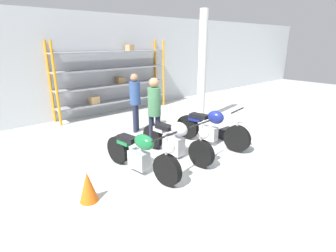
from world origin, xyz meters
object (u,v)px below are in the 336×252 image
at_px(shelving_rack, 114,77).
at_px(person_browsing, 135,98).
at_px(motorcycle_blue, 211,128).
at_px(motorcycle_silver, 176,140).
at_px(toolbox, 226,133).
at_px(traffic_cone, 88,187).
at_px(person_near_rack, 154,108).
at_px(motorcycle_green, 141,154).

height_order(shelving_rack, person_browsing, shelving_rack).
bearing_deg(motorcycle_blue, person_browsing, -168.93).
height_order(motorcycle_silver, toolbox, motorcycle_silver).
height_order(motorcycle_silver, person_browsing, person_browsing).
xyz_separation_m(motorcycle_silver, traffic_cone, (-2.36, -0.38, -0.15)).
bearing_deg(motorcycle_silver, traffic_cone, -86.11).
bearing_deg(person_browsing, motorcycle_blue, 162.69).
bearing_deg(traffic_cone, motorcycle_silver, 9.08).
bearing_deg(person_browsing, traffic_cone, 94.01).
distance_m(person_browsing, person_near_rack, 1.47).
height_order(shelving_rack, toolbox, shelving_rack).
bearing_deg(motorcycle_green, toolbox, 84.47).
distance_m(motorcycle_green, toolbox, 3.05).
height_order(person_browsing, person_near_rack, person_near_rack).
relative_size(motorcycle_silver, traffic_cone, 3.93).
relative_size(person_browsing, person_near_rack, 0.97).
height_order(motorcycle_green, traffic_cone, motorcycle_green).
xyz_separation_m(motorcycle_blue, person_browsing, (-0.88, 2.20, 0.56)).
distance_m(person_browsing, toolbox, 2.84).
relative_size(motorcycle_blue, traffic_cone, 3.89).
bearing_deg(toolbox, person_near_rack, 159.74).
distance_m(motorcycle_blue, person_browsing, 2.43).
bearing_deg(motorcycle_blue, toolbox, 82.09).
bearing_deg(motorcycle_blue, motorcycle_silver, -102.75).
relative_size(motorcycle_silver, motorcycle_blue, 1.01).
xyz_separation_m(motorcycle_silver, person_browsing, (0.34, 2.16, 0.61)).
height_order(motorcycle_blue, person_browsing, person_browsing).
bearing_deg(shelving_rack, motorcycle_green, -113.94).
relative_size(shelving_rack, person_near_rack, 2.47).
bearing_deg(toolbox, motorcycle_silver, 179.90).
relative_size(motorcycle_green, motorcycle_blue, 0.98).
relative_size(shelving_rack, toolbox, 10.11).
xyz_separation_m(shelving_rack, traffic_cone, (-3.34, -4.90, -1.07)).
relative_size(toolbox, traffic_cone, 0.80).
xyz_separation_m(motorcycle_blue, person_near_rack, (-1.27, 0.77, 0.60)).
bearing_deg(shelving_rack, traffic_cone, -124.29).
height_order(motorcycle_green, person_near_rack, person_near_rack).
height_order(person_near_rack, traffic_cone, person_near_rack).
distance_m(motorcycle_silver, person_browsing, 2.27).
distance_m(motorcycle_silver, person_near_rack, 0.98).
relative_size(shelving_rack, motorcycle_green, 2.13).
height_order(person_near_rack, toolbox, person_near_rack).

